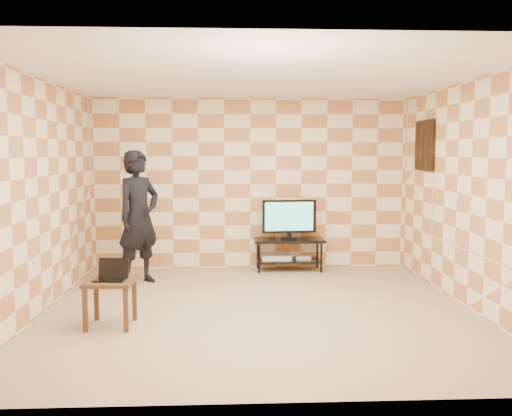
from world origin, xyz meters
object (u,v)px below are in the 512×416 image
object	(u,v)px
tv_stand	(289,247)
person	(139,217)
tv	(289,217)
side_table	(110,288)

from	to	relation	value
tv_stand	person	world-z (taller)	person
tv_stand	tv	size ratio (longest dim) A/B	1.29
tv_stand	tv	xyz separation A→B (m)	(-0.00, -0.00, 0.47)
tv	person	xyz separation A→B (m)	(-2.21, -0.77, 0.10)
tv	tv_stand	bearing A→B (deg)	85.98
person	tv	bearing A→B (deg)	-28.91
person	tv_stand	bearing A→B (deg)	-28.84
tv_stand	side_table	size ratio (longest dim) A/B	2.08
side_table	person	bearing A→B (deg)	90.08
tv	side_table	world-z (taller)	tv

